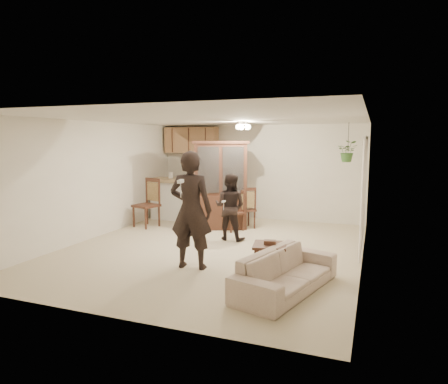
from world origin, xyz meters
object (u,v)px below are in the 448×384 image
(sofa, at_px, (286,266))
(chair_bar, at_px, (146,213))
(chair_hutch_right, at_px, (245,216))
(side_table, at_px, (270,261))
(chair_hutch_left, at_px, (233,219))
(adult, at_px, (191,214))
(china_hutch, at_px, (220,186))
(child, at_px, (230,208))

(sofa, distance_m, chair_bar, 5.01)
(chair_hutch_right, bearing_deg, side_table, 73.28)
(side_table, distance_m, chair_hutch_right, 3.58)
(side_table, height_order, chair_hutch_left, chair_hutch_left)
(adult, distance_m, chair_hutch_left, 2.91)
(sofa, bearing_deg, chair_hutch_right, 41.94)
(adult, relative_size, china_hutch, 0.86)
(sofa, relative_size, side_table, 3.12)
(china_hutch, bearing_deg, adult, -101.89)
(adult, bearing_deg, china_hutch, -84.06)
(sofa, xyz_separation_m, chair_hutch_right, (-1.79, 3.67, -0.09))
(china_hutch, xyz_separation_m, chair_hutch_left, (0.35, -0.11, -0.76))
(adult, xyz_separation_m, side_table, (1.35, -0.07, -0.62))
(sofa, distance_m, chair_hutch_left, 3.84)
(china_hutch, distance_m, chair_hutch_left, 0.84)
(child, height_order, chair_hutch_left, child)
(side_table, bearing_deg, chair_hutch_left, 119.19)
(sofa, bearing_deg, child, 51.01)
(sofa, xyz_separation_m, child, (-1.73, 2.47, 0.31))
(sofa, xyz_separation_m, china_hutch, (-2.31, 3.40, 0.66))
(chair_bar, xyz_separation_m, chair_hutch_right, (2.28, 0.74, -0.05))
(adult, height_order, chair_hutch_left, adult)
(sofa, distance_m, child, 3.03)
(adult, relative_size, child, 1.33)
(adult, distance_m, child, 2.01)
(child, relative_size, side_table, 2.24)
(chair_bar, bearing_deg, sofa, -19.10)
(china_hutch, relative_size, chair_bar, 1.77)
(sofa, relative_size, china_hutch, 0.90)
(side_table, xyz_separation_m, chair_bar, (-3.73, 2.53, 0.05))
(china_hutch, xyz_separation_m, side_table, (1.97, -3.00, -0.75))
(china_hutch, bearing_deg, side_table, -80.63)
(adult, relative_size, side_table, 2.99)
(sofa, relative_size, chair_hutch_right, 1.88)
(sofa, height_order, chair_hutch_left, chair_hutch_left)
(sofa, height_order, china_hutch, china_hutch)
(chair_hutch_left, xyz_separation_m, chair_hutch_right, (0.17, 0.37, 0.01))
(sofa, distance_m, chair_hutch_right, 4.08)
(sofa, relative_size, chair_bar, 1.59)
(side_table, bearing_deg, child, 123.97)
(chair_hutch_right, bearing_deg, chair_hutch_left, 25.05)
(adult, height_order, chair_hutch_right, adult)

